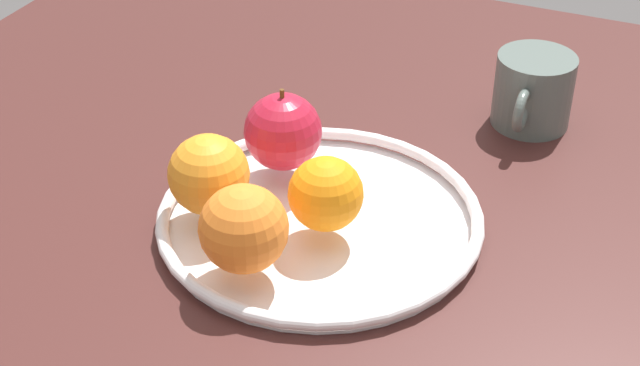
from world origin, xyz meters
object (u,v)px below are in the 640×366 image
orange_front_left (326,194)px  ambient_mug (533,91)px  orange_front_right (244,229)px  apple (283,132)px  fruit_bowl (320,218)px  orange_center (209,175)px

orange_front_left → ambient_mug: size_ratio=0.57×
orange_front_left → orange_front_right: size_ratio=0.89×
orange_front_left → orange_front_right: orange_front_right is taller
apple → orange_front_right: (15.02, 3.62, 0.00)cm
apple → orange_front_right: 15.45cm
fruit_bowl → orange_front_left: 4.76cm
fruit_bowl → orange_front_left: bearing=36.7°
orange_front_left → orange_front_right: bearing=-26.9°
orange_center → orange_front_left: bearing=100.3°
fruit_bowl → ambient_mug: bearing=153.0°
orange_front_right → ambient_mug: bearing=155.9°
apple → ambient_mug: bearing=136.3°
fruit_bowl → apple: size_ratio=3.59×
apple → orange_front_left: (7.24, 7.57, -0.42)cm
orange_front_left → orange_center: orange_center is taller
fruit_bowl → orange_center: size_ratio=4.05×
orange_front_left → orange_center: size_ratio=0.91×
ambient_mug → fruit_bowl: bearing=-27.0°
apple → ambient_mug: size_ratio=0.71×
orange_front_left → orange_center: 10.68cm
apple → ambient_mug: 28.20cm
fruit_bowl → orange_front_left: (1.77, 1.32, 4.22)cm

